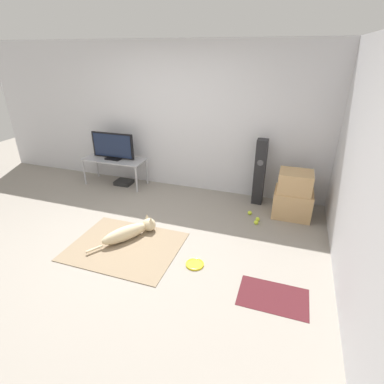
# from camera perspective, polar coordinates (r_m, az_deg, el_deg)

# --- Properties ---
(ground_plane) EXTENTS (12.00, 12.00, 0.00)m
(ground_plane) POSITION_cam_1_polar(r_m,az_deg,el_deg) (4.18, -12.17, -9.86)
(ground_plane) COLOR gray
(wall_back) EXTENTS (8.00, 0.06, 2.55)m
(wall_back) POSITION_cam_1_polar(r_m,az_deg,el_deg) (5.43, -2.03, 13.73)
(wall_back) COLOR silver
(wall_back) RESTS_ON ground_plane
(wall_right) EXTENTS (0.06, 8.00, 2.55)m
(wall_right) POSITION_cam_1_polar(r_m,az_deg,el_deg) (3.15, 30.38, 1.37)
(wall_right) COLOR silver
(wall_right) RESTS_ON ground_plane
(area_rug) EXTENTS (1.42, 1.13, 0.01)m
(area_rug) POSITION_cam_1_polar(r_m,az_deg,el_deg) (4.15, -12.61, -10.07)
(area_rug) COLOR #847056
(area_rug) RESTS_ON ground_plane
(dog) EXTENTS (0.61, 0.89, 0.25)m
(dog) POSITION_cam_1_polar(r_m,az_deg,el_deg) (4.25, -11.60, -7.35)
(dog) COLOR beige
(dog) RESTS_ON area_rug
(frisbee) EXTENTS (0.22, 0.22, 0.03)m
(frisbee) POSITION_cam_1_polar(r_m,az_deg,el_deg) (3.75, 0.54, -13.59)
(frisbee) COLOR yellow
(frisbee) RESTS_ON ground_plane
(cardboard_box_lower) EXTENTS (0.57, 0.49, 0.42)m
(cardboard_box_lower) POSITION_cam_1_polar(r_m,az_deg,el_deg) (4.93, 18.57, -2.03)
(cardboard_box_lower) COLOR tan
(cardboard_box_lower) RESTS_ON ground_plane
(cardboard_box_upper) EXTENTS (0.49, 0.42, 0.32)m
(cardboard_box_upper) POSITION_cam_1_polar(r_m,az_deg,el_deg) (4.76, 19.08, 1.85)
(cardboard_box_upper) COLOR tan
(cardboard_box_upper) RESTS_ON cardboard_box_lower
(floor_speaker) EXTENTS (0.18, 0.18, 1.11)m
(floor_speaker) POSITION_cam_1_polar(r_m,az_deg,el_deg) (5.06, 12.78, 3.69)
(floor_speaker) COLOR black
(floor_speaker) RESTS_ON ground_plane
(tv_stand) EXTENTS (1.18, 0.48, 0.51)m
(tv_stand) POSITION_cam_1_polar(r_m,az_deg,el_deg) (5.90, -14.56, 5.59)
(tv_stand) COLOR #A8A8AD
(tv_stand) RESTS_ON ground_plane
(tv) EXTENTS (0.84, 0.20, 0.50)m
(tv) POSITION_cam_1_polar(r_m,az_deg,el_deg) (5.81, -14.87, 8.38)
(tv) COLOR black
(tv) RESTS_ON tv_stand
(tennis_ball_by_boxes) EXTENTS (0.07, 0.07, 0.07)m
(tennis_ball_by_boxes) POSITION_cam_1_polar(r_m,az_deg,el_deg) (4.70, 12.38, -5.09)
(tennis_ball_by_boxes) COLOR #C6E033
(tennis_ball_by_boxes) RESTS_ON ground_plane
(tennis_ball_near_speaker) EXTENTS (0.07, 0.07, 0.07)m
(tennis_ball_near_speaker) POSITION_cam_1_polar(r_m,az_deg,el_deg) (4.62, 12.12, -5.68)
(tennis_ball_near_speaker) COLOR #C6E033
(tennis_ball_near_speaker) RESTS_ON ground_plane
(tennis_ball_loose_on_carpet) EXTENTS (0.07, 0.07, 0.07)m
(tennis_ball_loose_on_carpet) POSITION_cam_1_polar(r_m,az_deg,el_deg) (4.85, 10.96, -3.91)
(tennis_ball_loose_on_carpet) COLOR #C6E033
(tennis_ball_loose_on_carpet) RESTS_ON ground_plane
(game_console) EXTENTS (0.32, 0.27, 0.08)m
(game_console) POSITION_cam_1_polar(r_m,az_deg,el_deg) (6.00, -12.86, 1.82)
(game_console) COLOR black
(game_console) RESTS_ON ground_plane
(door_mat) EXTENTS (0.73, 0.47, 0.01)m
(door_mat) POSITION_cam_1_polar(r_m,az_deg,el_deg) (3.47, 15.18, -18.72)
(door_mat) COLOR #47191E
(door_mat) RESTS_ON ground_plane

